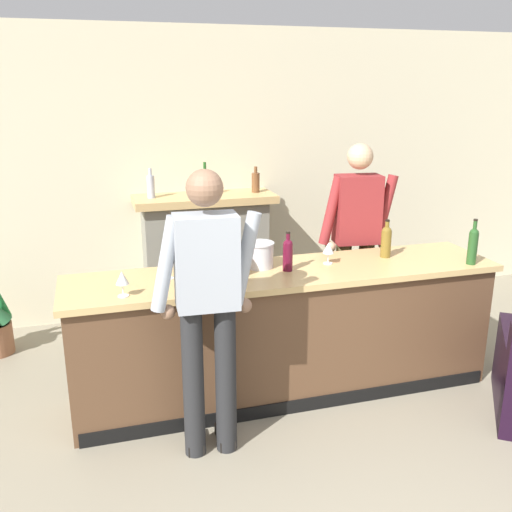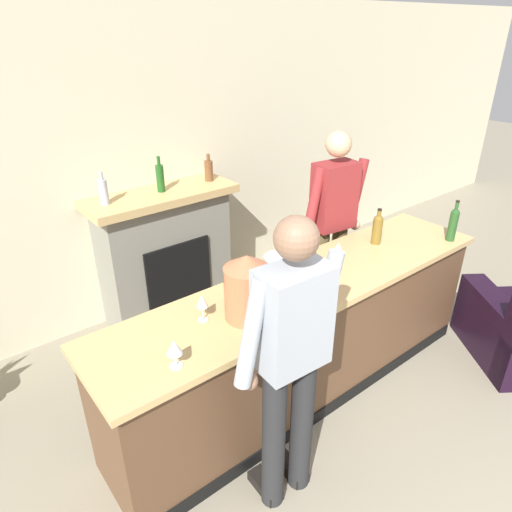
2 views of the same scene
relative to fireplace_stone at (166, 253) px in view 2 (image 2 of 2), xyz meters
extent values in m
cube|color=beige|center=(0.22, 0.26, 0.75)|extent=(12.00, 0.07, 2.75)
cube|color=brown|center=(0.27, -1.58, -0.17)|extent=(3.05, 0.62, 0.91)
cube|color=tan|center=(0.27, -1.58, 0.31)|extent=(3.12, 0.69, 0.04)
cube|color=black|center=(0.27, -1.90, -0.58)|extent=(2.99, 0.01, 0.10)
cube|color=gray|center=(0.00, 0.01, -0.05)|extent=(1.16, 0.44, 1.16)
cube|color=black|center=(0.00, -0.23, -0.20)|extent=(0.64, 0.02, 0.74)
cube|color=tan|center=(0.00, -0.01, 0.57)|extent=(1.32, 0.52, 0.07)
cylinder|color=#AAAEBC|center=(-0.49, -0.01, 0.70)|extent=(0.07, 0.07, 0.20)
cylinder|color=#AAAEBC|center=(-0.49, -0.01, 0.84)|extent=(0.03, 0.03, 0.07)
cylinder|color=#1D501A|center=(0.01, -0.01, 0.72)|extent=(0.07, 0.07, 0.23)
cylinder|color=#1D501A|center=(0.01, -0.01, 0.87)|extent=(0.03, 0.03, 0.08)
cylinder|color=brown|center=(0.50, -0.01, 0.70)|extent=(0.08, 0.08, 0.19)
cylinder|color=brown|center=(0.50, -0.01, 0.82)|extent=(0.03, 0.03, 0.06)
cube|color=black|center=(1.74, -2.27, -0.35)|extent=(0.67, 0.83, 0.56)
cylinder|color=black|center=(-0.32, -2.16, -0.14)|extent=(0.13, 0.13, 0.98)
cube|color=black|center=(-0.31, -2.09, -0.59)|extent=(0.11, 0.25, 0.07)
cylinder|color=black|center=(-0.52, -2.14, -0.14)|extent=(0.13, 0.13, 0.98)
cube|color=black|center=(-0.51, -2.08, -0.59)|extent=(0.11, 0.25, 0.07)
cube|color=#959CA5|center=(-0.42, -2.15, 0.63)|extent=(0.37, 0.24, 0.55)
cylinder|color=#959CA5|center=(-0.19, -2.14, 0.62)|extent=(0.20, 0.08, 0.57)
sphere|color=#856049|center=(-0.19, -2.12, 0.32)|extent=(0.09, 0.09, 0.09)
cylinder|color=#959CA5|center=(-0.65, -2.12, 0.62)|extent=(0.20, 0.08, 0.57)
sphere|color=#856049|center=(-0.65, -2.10, 0.32)|extent=(0.09, 0.09, 0.09)
sphere|color=#856049|center=(-0.42, -2.15, 1.05)|extent=(0.21, 0.21, 0.21)
cylinder|color=brown|center=(0.97, -1.03, -0.15)|extent=(0.13, 0.13, 0.96)
cube|color=black|center=(0.96, -1.10, -0.59)|extent=(0.13, 0.25, 0.07)
cylinder|color=brown|center=(1.17, -1.06, -0.15)|extent=(0.13, 0.13, 0.96)
cube|color=black|center=(1.16, -1.13, -0.59)|extent=(0.13, 0.25, 0.07)
cube|color=maroon|center=(1.07, -1.05, 0.62)|extent=(0.38, 0.26, 0.56)
cylinder|color=maroon|center=(0.84, -1.04, 0.62)|extent=(0.20, 0.08, 0.57)
sphere|color=tan|center=(0.84, -1.06, 0.32)|extent=(0.09, 0.09, 0.09)
cylinder|color=maroon|center=(1.30, -1.09, 0.62)|extent=(0.20, 0.08, 0.57)
sphere|color=tan|center=(1.29, -1.11, 0.32)|extent=(0.09, 0.09, 0.09)
sphere|color=tan|center=(1.07, -1.05, 1.05)|extent=(0.21, 0.21, 0.21)
cylinder|color=#BE6642|center=(-0.32, -1.66, 0.50)|extent=(0.27, 0.27, 0.33)
cone|color=#BE6642|center=(-0.32, -1.66, 0.70)|extent=(0.27, 0.27, 0.08)
cylinder|color=#B29333|center=(-0.32, -1.81, 0.40)|extent=(0.02, 0.04, 0.02)
cylinder|color=silver|center=(0.11, -1.46, 0.42)|extent=(0.20, 0.20, 0.17)
cylinder|color=silver|center=(0.11, -1.46, 0.51)|extent=(0.21, 0.21, 0.01)
cylinder|color=brown|center=(1.10, -1.49, 0.43)|extent=(0.08, 0.08, 0.20)
sphere|color=brown|center=(1.10, -1.49, 0.53)|extent=(0.07, 0.07, 0.07)
cylinder|color=brown|center=(1.10, -1.49, 0.57)|extent=(0.03, 0.03, 0.08)
cylinder|color=black|center=(1.10, -1.49, 0.62)|extent=(0.03, 0.03, 0.01)
cylinder|color=#224A1F|center=(1.62, -1.83, 0.45)|extent=(0.07, 0.07, 0.23)
sphere|color=#224A1F|center=(1.62, -1.83, 0.57)|extent=(0.07, 0.07, 0.07)
cylinder|color=#224A1F|center=(1.62, -1.83, 0.61)|extent=(0.03, 0.03, 0.09)
cylinder|color=black|center=(1.62, -1.83, 0.66)|extent=(0.03, 0.03, 0.01)
cylinder|color=#520E22|center=(0.28, -1.59, 0.43)|extent=(0.07, 0.07, 0.20)
sphere|color=#520E22|center=(0.28, -1.59, 0.53)|extent=(0.07, 0.07, 0.07)
cylinder|color=#520E22|center=(0.28, -1.59, 0.57)|extent=(0.03, 0.03, 0.08)
cylinder|color=black|center=(0.28, -1.59, 0.61)|extent=(0.03, 0.03, 0.01)
cylinder|color=silver|center=(-0.55, -1.53, 0.34)|extent=(0.06, 0.06, 0.01)
cylinder|color=silver|center=(-0.55, -1.53, 0.38)|extent=(0.01, 0.01, 0.09)
cone|color=silver|center=(-0.55, -1.53, 0.47)|extent=(0.07, 0.07, 0.08)
cylinder|color=silver|center=(0.61, -1.52, 0.34)|extent=(0.07, 0.07, 0.01)
cylinder|color=silver|center=(0.61, -1.52, 0.38)|extent=(0.01, 0.01, 0.08)
cone|color=silver|center=(0.61, -1.52, 0.45)|extent=(0.08, 0.08, 0.08)
cylinder|color=silver|center=(-0.12, -1.38, 0.34)|extent=(0.06, 0.06, 0.01)
cylinder|color=silver|center=(-0.12, -1.38, 0.37)|extent=(0.01, 0.01, 0.07)
cone|color=silver|center=(-0.12, -1.38, 0.45)|extent=(0.09, 0.09, 0.09)
cylinder|color=silver|center=(-0.88, -1.79, 0.34)|extent=(0.07, 0.07, 0.01)
cylinder|color=silver|center=(-0.88, -1.79, 0.38)|extent=(0.01, 0.01, 0.08)
cone|color=silver|center=(-0.88, -1.79, 0.46)|extent=(0.08, 0.08, 0.08)
camera|label=1|loc=(-1.02, -5.21, 1.60)|focal=40.00mm
camera|label=2|loc=(-1.69, -3.46, 1.90)|focal=32.00mm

